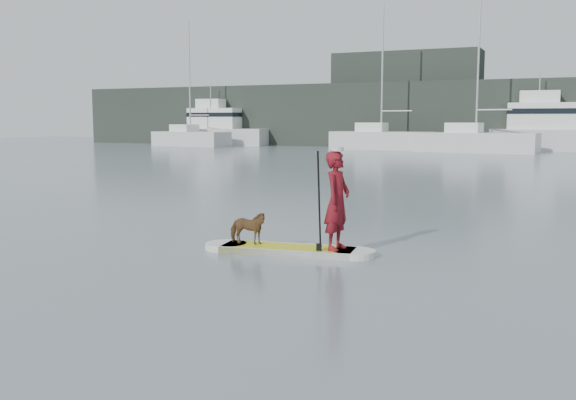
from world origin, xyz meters
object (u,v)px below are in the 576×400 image
at_px(paddler, 337,201).
at_px(sailboat_c, 380,139).
at_px(sailboat_d, 475,140).
at_px(paddleboard, 288,250).
at_px(sailboat_a, 190,138).
at_px(motor_yacht_a, 553,129).
at_px(dog, 248,228).
at_px(motor_yacht_b, 220,128).

bearing_deg(paddler, sailboat_c, 18.36).
bearing_deg(sailboat_d, sailboat_c, 172.59).
height_order(paddleboard, sailboat_c, sailboat_c).
height_order(sailboat_c, sailboat_d, sailboat_d).
xyz_separation_m(paddleboard, sailboat_a, (-29.48, 42.60, 0.77)).
xyz_separation_m(sailboat_d, motor_yacht_a, (5.45, 4.91, 0.84)).
height_order(dog, motor_yacht_a, motor_yacht_a).
bearing_deg(motor_yacht_b, sailboat_c, -12.86).
xyz_separation_m(paddleboard, motor_yacht_b, (-28.13, 46.02, 1.66)).
distance_m(sailboat_c, motor_yacht_b, 17.95).
distance_m(paddleboard, dog, 0.89).
relative_size(dog, sailboat_d, 0.06).
bearing_deg(sailboat_d, motor_yacht_b, 174.88).
distance_m(paddler, motor_yacht_a, 45.85).
relative_size(paddleboard, sailboat_d, 0.24).
relative_size(sailboat_c, sailboat_d, 0.90).
bearing_deg(sailboat_d, sailboat_a, -177.48).
height_order(paddler, motor_yacht_b, motor_yacht_b).
bearing_deg(motor_yacht_a, sailboat_c, -173.70).
bearing_deg(dog, motor_yacht_a, -13.40).
relative_size(paddleboard, motor_yacht_b, 0.35).
distance_m(paddleboard, sailboat_d, 41.08).
xyz_separation_m(motor_yacht_a, motor_yacht_b, (-31.25, 0.11, -0.09)).
bearing_deg(paddleboard, sailboat_c, 95.97).
xyz_separation_m(paddler, motor_yacht_b, (-29.06, 45.89, 0.70)).
distance_m(dog, sailboat_d, 41.15).
relative_size(sailboat_d, motor_yacht_b, 1.45).
distance_m(sailboat_d, motor_yacht_b, 26.29).
bearing_deg(motor_yacht_b, sailboat_a, -114.40).
xyz_separation_m(dog, sailboat_d, (-1.53, 41.12, 0.54)).
height_order(dog, sailboat_a, sailboat_a).
distance_m(paddleboard, motor_yacht_b, 53.96).
bearing_deg(dog, sailboat_a, 25.35).
height_order(paddler, dog, paddler).
bearing_deg(sailboat_c, sailboat_a, -177.60).
height_order(paddleboard, sailboat_d, sailboat_d).
height_order(paddleboard, dog, dog).
relative_size(paddler, motor_yacht_a, 0.16).
xyz_separation_m(dog, motor_yacht_b, (-27.33, 46.13, 1.28)).
bearing_deg(paddleboard, sailboat_a, 116.95).
xyz_separation_m(sailboat_d, motor_yacht_b, (-25.80, 5.01, 0.75)).
bearing_deg(paddleboard, sailboat_d, 85.52).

